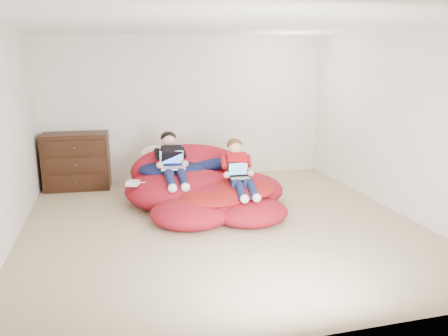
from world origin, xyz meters
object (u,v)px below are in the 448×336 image
(dresser, at_px, (77,161))
(laptop_black, at_px, (239,174))
(beanbag_pile, at_px, (203,187))
(older_boy, at_px, (172,159))
(younger_boy, at_px, (239,168))
(laptop_white, at_px, (173,164))

(dresser, relative_size, laptop_black, 3.51)
(beanbag_pile, bearing_deg, laptop_black, -50.44)
(beanbag_pile, relative_size, laptop_black, 7.65)
(older_boy, bearing_deg, laptop_black, -38.00)
(younger_boy, bearing_deg, laptop_white, 147.09)
(dresser, distance_m, younger_boy, 2.89)
(beanbag_pile, bearing_deg, laptop_white, 168.88)
(dresser, height_order, laptop_black, dresser)
(beanbag_pile, relative_size, younger_boy, 2.53)
(younger_boy, distance_m, laptop_black, 0.08)
(dresser, bearing_deg, younger_boy, -38.88)
(beanbag_pile, xyz_separation_m, laptop_white, (-0.43, 0.08, 0.36))
(younger_boy, xyz_separation_m, laptop_white, (-0.84, 0.54, -0.01))
(older_boy, height_order, younger_boy, older_boy)
(older_boy, distance_m, younger_boy, 1.04)
(older_boy, bearing_deg, laptop_white, -90.00)
(dresser, distance_m, beanbag_pile, 2.29)
(dresser, xyz_separation_m, laptop_white, (1.41, -1.27, 0.16))
(dresser, relative_size, beanbag_pile, 0.46)
(younger_boy, relative_size, laptop_white, 2.39)
(older_boy, xyz_separation_m, laptop_white, (0.00, -0.08, -0.05))
(laptop_white, bearing_deg, younger_boy, -32.91)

